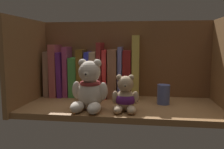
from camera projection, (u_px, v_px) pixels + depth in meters
shelf_board at (121, 107)px, 86.47cm from camera, size 68.53×30.59×2.00cm
shelf_back_panel at (125, 61)px, 100.10cm from camera, size 70.93×1.20×32.87cm
shelf_side_panel_left at (28, 64)px, 89.27cm from camera, size 1.60×32.99×32.87cm
book_0 at (51, 73)px, 101.98cm from camera, size 2.58×11.00×18.54cm
book_1 at (57, 70)px, 101.39cm from camera, size 2.88×12.41×21.42cm
book_2 at (63, 74)px, 101.23cm from camera, size 2.12×12.75×18.35cm
book_3 at (68, 71)px, 100.79cm from camera, size 1.95×10.22×20.50cm
book_4 at (75, 77)px, 100.66cm from camera, size 3.33×9.95×16.10cm
book_5 at (83, 73)px, 99.99cm from camera, size 2.85×11.85×19.48cm
book_6 at (89, 74)px, 99.71cm from camera, size 2.27×12.55×18.47cm
book_7 at (95, 74)px, 99.35cm from camera, size 3.44×9.65×18.55cm
book_8 at (101, 70)px, 98.75cm from camera, size 1.76×13.57×22.24cm
book_9 at (106, 73)px, 98.65cm from camera, size 1.64×12.67×19.33cm
book_10 at (113, 73)px, 98.24cm from camera, size 3.59×10.77×19.51cm
book_11 at (121, 72)px, 97.77cm from camera, size 1.60×9.16×20.51cm
book_12 at (127, 74)px, 97.48cm from camera, size 3.20×9.48×19.14cm
book_13 at (136, 67)px, 96.65cm from camera, size 2.84×9.07×24.98cm
teddy_bear_larger at (89, 88)px, 78.72cm from camera, size 12.38×12.66×16.84cm
teddy_bear_smaller at (125, 97)px, 77.43cm from camera, size 8.73×9.13×11.97cm
pillar_candle at (163, 94)px, 86.76cm from camera, size 4.53×4.53×7.13cm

